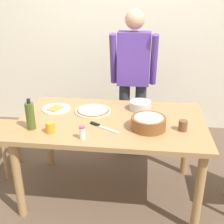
% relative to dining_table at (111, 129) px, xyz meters
% --- Properties ---
extents(ground, '(8.00, 8.00, 0.00)m').
position_rel_dining_table_xyz_m(ground, '(0.00, 0.00, -0.67)').
color(ground, brown).
extents(wall_back, '(5.60, 0.10, 2.60)m').
position_rel_dining_table_xyz_m(wall_back, '(0.00, 1.60, 0.63)').
color(wall_back, silver).
rests_on(wall_back, ground).
extents(dining_table, '(1.60, 0.96, 0.76)m').
position_rel_dining_table_xyz_m(dining_table, '(0.00, 0.00, 0.00)').
color(dining_table, '#A37A4C').
rests_on(dining_table, ground).
extents(person_cook, '(0.49, 0.25, 1.62)m').
position_rel_dining_table_xyz_m(person_cook, '(0.14, 0.76, 0.27)').
color(person_cook, '#2D2D38').
rests_on(person_cook, ground).
extents(pizza_raw_on_board, '(0.33, 0.33, 0.02)m').
position_rel_dining_table_xyz_m(pizza_raw_on_board, '(-0.19, 0.15, 0.10)').
color(pizza_raw_on_board, beige).
rests_on(pizza_raw_on_board, dining_table).
extents(plate_with_slice, '(0.26, 0.26, 0.02)m').
position_rel_dining_table_xyz_m(plate_with_slice, '(-0.54, 0.17, 0.10)').
color(plate_with_slice, white).
rests_on(plate_with_slice, dining_table).
extents(popcorn_bowl, '(0.28, 0.28, 0.11)m').
position_rel_dining_table_xyz_m(popcorn_bowl, '(0.32, -0.14, 0.15)').
color(popcorn_bowl, brown).
rests_on(popcorn_bowl, dining_table).
extents(mixing_bowl_steel, '(0.20, 0.20, 0.08)m').
position_rel_dining_table_xyz_m(mixing_bowl_steel, '(0.24, 0.26, 0.13)').
color(mixing_bowl_steel, '#B7B7BC').
rests_on(mixing_bowl_steel, dining_table).
extents(olive_oil_bottle, '(0.07, 0.07, 0.26)m').
position_rel_dining_table_xyz_m(olive_oil_bottle, '(-0.62, -0.25, 0.20)').
color(olive_oil_bottle, '#47561E').
rests_on(olive_oil_bottle, dining_table).
extents(cup_orange, '(0.07, 0.07, 0.08)m').
position_rel_dining_table_xyz_m(cup_orange, '(-0.44, -0.30, 0.13)').
color(cup_orange, orange).
rests_on(cup_orange, dining_table).
extents(cup_small_brown, '(0.07, 0.07, 0.08)m').
position_rel_dining_table_xyz_m(cup_small_brown, '(0.59, -0.14, 0.13)').
color(cup_small_brown, brown).
rests_on(cup_small_brown, dining_table).
extents(salt_shaker, '(0.04, 0.04, 0.11)m').
position_rel_dining_table_xyz_m(salt_shaker, '(-0.17, -0.37, 0.14)').
color(salt_shaker, white).
rests_on(salt_shaker, dining_table).
extents(chef_knife, '(0.26, 0.17, 0.02)m').
position_rel_dining_table_xyz_m(chef_knife, '(-0.07, -0.16, 0.10)').
color(chef_knife, silver).
rests_on(chef_knife, dining_table).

